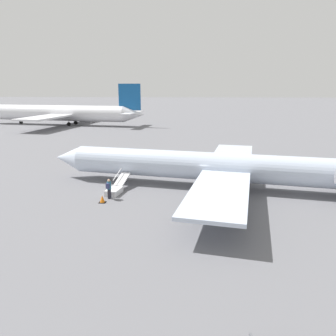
# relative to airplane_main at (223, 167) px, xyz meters

# --- Properties ---
(ground_plane) EXTENTS (600.00, 600.00, 0.00)m
(ground_plane) POSITION_rel_airplane_main_xyz_m (0.99, -0.19, -2.10)
(ground_plane) COLOR slate
(airplane_main) EXTENTS (33.98, 26.27, 7.03)m
(airplane_main) POSITION_rel_airplane_main_xyz_m (0.00, 0.00, 0.00)
(airplane_main) COLOR silver
(airplane_main) RESTS_ON ground
(airplane_far_left) EXTENTS (44.50, 33.91, 10.28)m
(airplane_far_left) POSITION_rel_airplane_main_xyz_m (35.64, -52.24, 0.97)
(airplane_far_left) COLOR silver
(airplane_far_left) RESTS_ON ground
(boarding_stairs) EXTENTS (1.75, 4.14, 1.73)m
(boarding_stairs) POSITION_rel_airplane_main_xyz_m (9.88, 2.03, -1.72)
(boarding_stairs) COLOR silver
(boarding_stairs) RESTS_ON ground
(passenger) EXTENTS (0.39, 0.56, 1.74)m
(passenger) POSITION_rel_airplane_main_xyz_m (10.08, 3.70, -1.09)
(passenger) COLOR #23232D
(passenger) RESTS_ON ground
(traffic_cone_near_stairs) EXTENTS (0.57, 0.57, 0.62)m
(traffic_cone_near_stairs) POSITION_rel_airplane_main_xyz_m (10.43, 4.69, -1.81)
(traffic_cone_near_stairs) COLOR black
(traffic_cone_near_stairs) RESTS_ON ground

